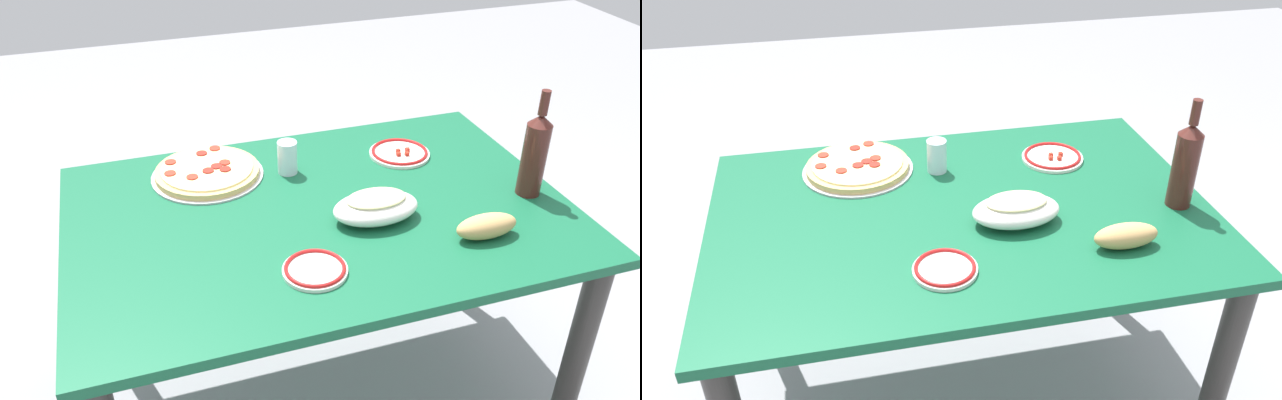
{
  "view_description": "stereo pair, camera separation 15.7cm",
  "coord_description": "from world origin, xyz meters",
  "views": [
    {
      "loc": [
        0.48,
        1.45,
        1.71
      ],
      "look_at": [
        0.0,
        0.0,
        0.77
      ],
      "focal_mm": 36.49,
      "sensor_mm": 36.0,
      "label": 1
    },
    {
      "loc": [
        0.33,
        1.5,
        1.71
      ],
      "look_at": [
        0.0,
        0.0,
        0.77
      ],
      "focal_mm": 36.49,
      "sensor_mm": 36.0,
      "label": 2
    }
  ],
  "objects": [
    {
      "name": "pepperoni_pizza",
      "position": [
        0.27,
        -0.29,
        0.75
      ],
      "size": [
        0.34,
        0.34,
        0.03
      ],
      "color": "#B7B7BC",
      "rests_on": "dining_table"
    },
    {
      "name": "side_plate_far",
      "position": [
        -0.34,
        -0.23,
        0.75
      ],
      "size": [
        0.19,
        0.19,
        0.02
      ],
      "color": "white",
      "rests_on": "dining_table"
    },
    {
      "name": "ground_plane",
      "position": [
        0.0,
        0.0,
        0.0
      ],
      "size": [
        8.0,
        8.0,
        0.0
      ],
      "primitive_type": "plane",
      "color": "gray",
      "rests_on": "ground"
    },
    {
      "name": "bread_loaf",
      "position": [
        -0.37,
        0.26,
        0.77
      ],
      "size": [
        0.17,
        0.07,
        0.07
      ],
      "primitive_type": "ellipsoid",
      "color": "tan",
      "rests_on": "dining_table"
    },
    {
      "name": "dining_table",
      "position": [
        0.0,
        0.0,
        0.63
      ],
      "size": [
        1.39,
        0.95,
        0.74
      ],
      "color": "#145938",
      "rests_on": "ground"
    },
    {
      "name": "wine_bottle",
      "position": [
        -0.6,
        0.1,
        0.87
      ],
      "size": [
        0.07,
        0.07,
        0.32
      ],
      "color": "#471E19",
      "rests_on": "dining_table"
    },
    {
      "name": "water_glass",
      "position": [
        0.03,
        -0.23,
        0.79
      ],
      "size": [
        0.06,
        0.06,
        0.1
      ],
      "primitive_type": "cylinder",
      "color": "silver",
      "rests_on": "dining_table"
    },
    {
      "name": "baked_pasta_dish",
      "position": [
        -0.13,
        0.09,
        0.78
      ],
      "size": [
        0.24,
        0.15,
        0.08
      ],
      "color": "white",
      "rests_on": "dining_table"
    },
    {
      "name": "side_plate_near",
      "position": [
        0.1,
        0.27,
        0.75
      ],
      "size": [
        0.16,
        0.16,
        0.02
      ],
      "color": "white",
      "rests_on": "dining_table"
    }
  ]
}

